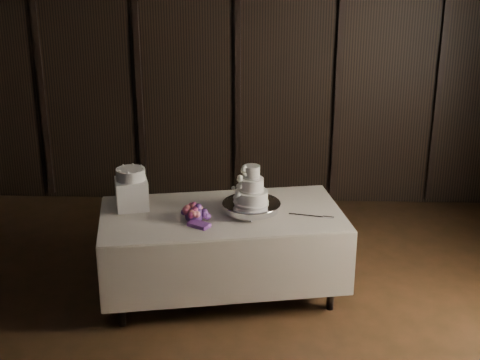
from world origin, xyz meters
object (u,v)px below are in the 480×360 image
object	(u,v)px
cake_stand	(251,208)
box_pedestal	(132,194)
wedding_cake	(249,189)
bouquet	(194,213)
display_table	(222,250)
small_cake	(131,174)

from	to	relation	value
cake_stand	box_pedestal	distance (m)	1.01
wedding_cake	bouquet	world-z (taller)	wedding_cake
display_table	bouquet	world-z (taller)	bouquet
box_pedestal	small_cake	bearing A→B (deg)	0.00
wedding_cake	bouquet	xyz separation A→B (m)	(-0.43, -0.16, -0.16)
display_table	bouquet	bearing A→B (deg)	-152.32
display_table	box_pedestal	bearing A→B (deg)	163.30
small_cake	box_pedestal	bearing A→B (deg)	0.00
display_table	wedding_cake	xyz separation A→B (m)	(0.22, -0.01, 0.56)
cake_stand	bouquet	xyz separation A→B (m)	(-0.45, -0.17, 0.02)
bouquet	box_pedestal	xyz separation A→B (m)	(-0.55, 0.25, 0.06)
wedding_cake	box_pedestal	world-z (taller)	wedding_cake
cake_stand	wedding_cake	size ratio (longest dim) A/B	1.50
box_pedestal	display_table	bearing A→B (deg)	-5.94
display_table	cake_stand	world-z (taller)	cake_stand
display_table	box_pedestal	distance (m)	0.89
small_cake	cake_stand	bearing A→B (deg)	-4.30
bouquet	small_cake	world-z (taller)	small_cake
cake_stand	box_pedestal	xyz separation A→B (m)	(-1.00, 0.08, 0.08)
cake_stand	bouquet	world-z (taller)	bouquet
cake_stand	box_pedestal	size ratio (longest dim) A/B	1.86
display_table	cake_stand	xyz separation A→B (m)	(0.24, 0.00, 0.39)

